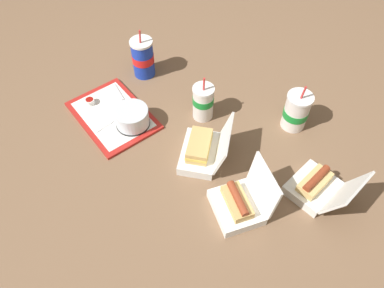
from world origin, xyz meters
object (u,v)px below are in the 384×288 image
Objects in this scene: plastic_fork at (117,92)px; clamshell_hotdog_back at (317,187)px; clamshell_sandwich_right at (202,150)px; soda_cup_right at (296,111)px; food_tray at (113,115)px; soda_cup_center at (203,102)px; ketchup_cup at (90,101)px; clamshell_hotdog_front at (240,203)px; soda_cup_back at (143,58)px; cake_container at (132,118)px.

plastic_fork is 0.91m from clamshell_hotdog_back.
clamshell_hotdog_back is (0.41, 0.14, -0.00)m from clamshell_sandwich_right.
soda_cup_right is (-0.23, 0.23, 0.04)m from clamshell_hotdog_back.
soda_cup_center is (0.28, 0.25, 0.07)m from food_tray.
plastic_fork is (0.04, 0.12, -0.01)m from ketchup_cup.
soda_cup_right is 0.37m from soda_cup_center.
plastic_fork is at bearing -171.82° from clamshell_hotdog_back.
clamshell_hotdog_front is 1.11× the size of soda_cup_center.
ketchup_cup is at bearing -87.40° from plastic_fork.
clamshell_hotdog_back is 0.92× the size of soda_cup_back.
clamshell_hotdog_front is 0.28m from clamshell_hotdog_back.
cake_container is 0.58× the size of soda_cup_back.
cake_container is 0.63× the size of soda_cup_right.
clamshell_hotdog_back is at bearing 16.11° from cake_container.
soda_cup_center reaches higher than clamshell_sandwich_right.
cake_container is at bearing -163.89° from clamshell_hotdog_back.
ketchup_cup is at bearing -168.80° from clamshell_sandwich_right.
soda_cup_center is (-0.31, -0.20, 0.00)m from soda_cup_right.
soda_cup_back is at bearing -165.32° from soda_cup_right.
soda_cup_back is (-0.75, 0.28, 0.05)m from clamshell_hotdog_front.
soda_cup_center is at bearing 52.55° from cake_container.
food_tray is 1.72× the size of soda_cup_back.
soda_cup_center is (-0.54, 0.02, 0.04)m from clamshell_hotdog_back.
clamshell_sandwich_right is at bearing 11.62° from cake_container.
food_tray is 3.75× the size of plastic_fork.
clamshell_hotdog_back is 0.54m from soda_cup_center.
plastic_fork is 0.76m from soda_cup_right.
ketchup_cup is 0.31m from soda_cup_back.
plastic_fork is 0.42× the size of clamshell_sandwich_right.
plastic_fork is (-0.18, 0.08, -0.03)m from cake_container.
clamshell_hotdog_back is at bearing 19.42° from clamshell_sandwich_right.
clamshell_hotdog_back is at bearing -2.46° from soda_cup_center.
cake_container is at bearing 177.61° from clamshell_hotdog_front.
soda_cup_back reaches higher than food_tray.
cake_container is at bearing 10.61° from ketchup_cup.
soda_cup_right reaches higher than soda_cup_center.
clamshell_hotdog_front reaches higher than clamshell_hotdog_back.
clamshell_sandwich_right is 0.22m from soda_cup_center.
soda_cup_right is at bearing 48.29° from plastic_fork.
food_tray is 0.12m from ketchup_cup.
food_tray is 1.73× the size of clamshell_hotdog_front.
clamshell_hotdog_front is 1.08× the size of clamshell_hotdog_back.
plastic_fork reaches higher than food_tray.
soda_cup_right is 1.03× the size of soda_cup_center.
soda_cup_right is at bearing 37.75° from food_tray.
cake_container is 0.58× the size of clamshell_hotdog_front.
clamshell_sandwich_right is at bearing 11.61° from food_tray.
clamshell_hotdog_front reaches higher than cake_container.
food_tray is at bearing -30.52° from plastic_fork.
soda_cup_right reaches higher than plastic_fork.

